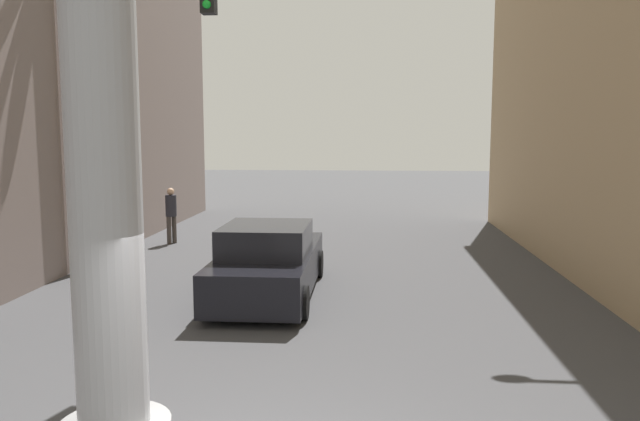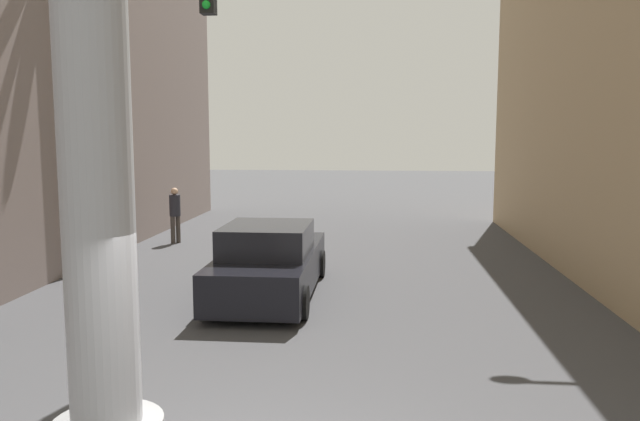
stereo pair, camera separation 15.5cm
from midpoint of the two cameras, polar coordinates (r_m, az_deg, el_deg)
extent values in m
plane|color=#424244|center=(15.71, 1.60, -5.50)|extent=(87.49, 87.49, 0.00)
sphere|color=green|center=(10.83, -9.95, 18.05)|extent=(0.14, 0.14, 0.14)
cylinder|color=black|center=(15.21, -6.42, -4.73)|extent=(0.22, 0.64, 0.64)
cylinder|color=black|center=(14.96, 0.28, -4.88)|extent=(0.22, 0.64, 0.64)
cylinder|color=black|center=(11.90, -9.87, -8.09)|extent=(0.22, 0.64, 0.64)
cylinder|color=black|center=(11.58, -1.27, -8.43)|extent=(0.22, 0.64, 0.64)
cube|color=black|center=(13.32, -4.21, -5.33)|extent=(1.88, 5.00, 0.80)
cube|color=black|center=(12.83, -4.52, -2.62)|extent=(1.72, 2.10, 0.60)
cylinder|color=brown|center=(16.31, -20.98, 9.76)|extent=(0.30, 0.30, 8.63)
cylinder|color=#3F3833|center=(19.97, -13.08, -1.74)|extent=(0.14, 0.14, 0.86)
cylinder|color=#3F3833|center=(20.09, -12.63, -1.68)|extent=(0.14, 0.14, 0.86)
cylinder|color=#26262D|center=(19.93, -12.91, 0.46)|extent=(0.47, 0.47, 0.66)
sphere|color=tan|center=(19.89, -12.95, 1.72)|extent=(0.22, 0.22, 0.22)
camera|label=1|loc=(0.08, -89.61, 0.05)|focal=35.00mm
camera|label=2|loc=(0.08, 90.39, -0.05)|focal=35.00mm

